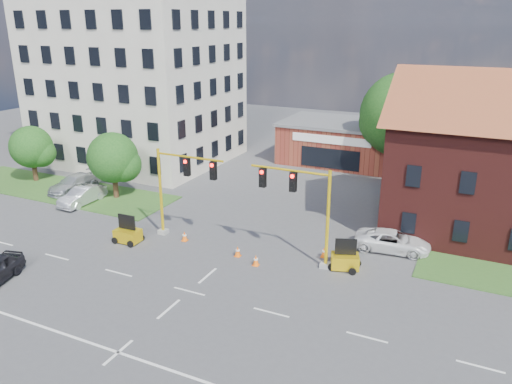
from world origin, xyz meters
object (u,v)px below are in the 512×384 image
signal_mast_west (180,184)px  trailer_east (345,260)px  trailer_west (128,234)px  signal_mast_east (302,204)px  pickup_white (393,241)px

signal_mast_west → trailer_east: 11.94m
trailer_east → trailer_west: bearing=170.9°
signal_mast_west → signal_mast_east: (8.71, 0.00, 0.00)m
signal_mast_west → pickup_white: 14.57m
trailer_east → signal_mast_west: bearing=162.5°
signal_mast_east → pickup_white: (4.87, 4.15, -3.25)m
trailer_east → pickup_white: (2.12, 3.81, 0.08)m
signal_mast_west → pickup_white: bearing=17.0°
signal_mast_east → signal_mast_west: bearing=180.0°
signal_mast_east → pickup_white: bearing=40.5°
signal_mast_west → signal_mast_east: size_ratio=1.00×
signal_mast_west → trailer_west: size_ratio=3.25×
trailer_west → signal_mast_west: bearing=35.6°
signal_mast_east → pickup_white: signal_mast_east is taller
trailer_west → pickup_white: size_ratio=0.39×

